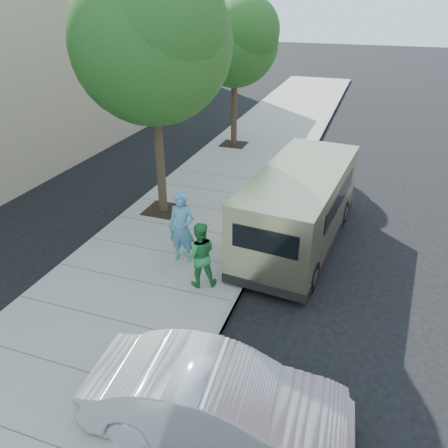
% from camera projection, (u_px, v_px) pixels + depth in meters
% --- Properties ---
extents(ground, '(120.00, 120.00, 0.00)m').
position_uv_depth(ground, '(200.00, 263.00, 12.10)').
color(ground, black).
rests_on(ground, ground).
extents(sidewalk, '(5.00, 60.00, 0.15)m').
position_uv_depth(sidewalk, '(168.00, 254.00, 12.35)').
color(sidewalk, gray).
rests_on(sidewalk, ground).
extents(curb_face, '(0.12, 60.00, 0.16)m').
position_uv_depth(curb_face, '(250.00, 270.00, 11.64)').
color(curb_face, gray).
rests_on(curb_face, ground).
extents(tree_near, '(4.62, 4.60, 7.53)m').
position_uv_depth(tree_near, '(153.00, 37.00, 12.14)').
color(tree_near, black).
rests_on(tree_near, sidewalk).
extents(tree_far, '(3.92, 3.80, 6.49)m').
position_uv_depth(tree_far, '(236.00, 38.00, 18.78)').
color(tree_far, black).
rests_on(tree_far, sidewalk).
extents(parking_meter, '(0.33, 0.17, 1.53)m').
position_uv_depth(parking_meter, '(252.00, 204.00, 12.54)').
color(parking_meter, gray).
rests_on(parking_meter, sidewalk).
extents(van, '(2.66, 6.47, 2.34)m').
position_uv_depth(van, '(300.00, 206.00, 12.47)').
color(van, '#BBB686').
rests_on(van, ground).
extents(sedan, '(4.51, 1.89, 1.45)m').
position_uv_depth(sedan, '(218.00, 401.00, 7.14)').
color(sedan, '#A5A6AC').
rests_on(sedan, ground).
extents(person_officer, '(0.76, 0.53, 1.99)m').
position_uv_depth(person_officer, '(182.00, 228.00, 11.51)').
color(person_officer, '#5693B7').
rests_on(person_officer, sidewalk).
extents(person_green_shirt, '(1.03, 0.94, 1.71)m').
position_uv_depth(person_green_shirt, '(200.00, 255.00, 10.59)').
color(person_green_shirt, '#2C8744').
rests_on(person_green_shirt, sidewalk).
extents(person_gray_shirt, '(1.05, 0.75, 2.00)m').
position_uv_depth(person_gray_shirt, '(246.00, 229.00, 11.45)').
color(person_gray_shirt, '#B1B1B4').
rests_on(person_gray_shirt, sidewalk).
extents(person_striped_polo, '(1.02, 1.08, 1.79)m').
position_uv_depth(person_striped_polo, '(255.00, 217.00, 12.29)').
color(person_striped_polo, gray).
rests_on(person_striped_polo, sidewalk).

